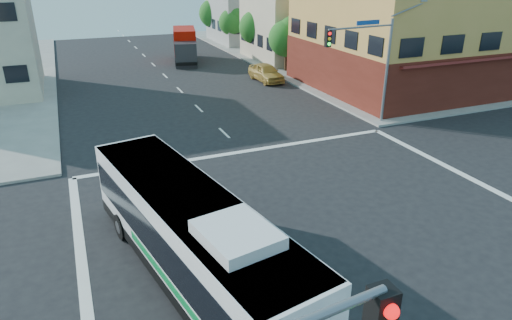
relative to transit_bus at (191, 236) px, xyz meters
name	(u,v)px	position (x,y,z in m)	size (l,w,h in m)	color
ground	(327,232)	(5.91, 0.86, -1.78)	(120.00, 120.00, 0.00)	black
sidewalk_ne	(419,46)	(40.91, 35.86, -1.70)	(50.00, 50.00, 0.15)	gray
corner_building_ne	(421,18)	(25.89, 19.34, 4.11)	(18.10, 15.44, 14.00)	gold
building_east_near	(304,18)	(22.89, 34.84, 2.73)	(12.06, 10.06, 9.00)	#C1AF94
building_east_far	(257,4)	(22.89, 48.84, 3.23)	(12.06, 10.06, 10.00)	gray
signal_mast_ne	(369,53)	(14.99, 11.48, 3.20)	(7.91, 1.13, 8.07)	gray
street_tree_a	(288,36)	(17.81, 28.79, 1.81)	(3.60, 3.60, 5.53)	#372214
street_tree_b	(257,25)	(17.81, 36.79, 1.97)	(3.80, 3.80, 5.79)	#372214
street_tree_c	(233,21)	(17.81, 44.79, 1.68)	(3.40, 3.40, 5.29)	#372214
street_tree_d	(214,12)	(17.81, 52.79, 2.10)	(4.00, 4.00, 6.03)	#372214
transit_bus	(191,236)	(0.00, 0.00, 0.00)	(4.87, 12.56, 3.64)	black
box_truck	(185,46)	(9.62, 37.98, -0.06)	(4.01, 8.21, 3.56)	#292A2F
parked_car	(266,72)	(14.27, 26.02, -0.96)	(1.94, 4.82, 1.64)	#BA923B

